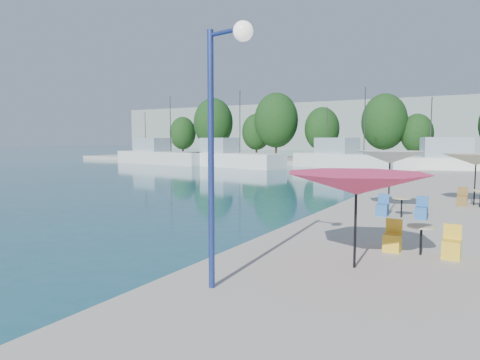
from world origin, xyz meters
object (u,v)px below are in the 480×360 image
Objects in this scene: trawler_03 at (349,160)px; street_lamp at (223,110)px; trawler_02 at (229,159)px; umbrella_cream at (476,160)px; trawler_04 at (465,165)px; umbrella_pink at (356,184)px; trawler_01 at (162,156)px; umbrella_white at (390,157)px.

street_lamp is (10.64, -45.87, 3.02)m from trawler_03.
trawler_03 is (14.71, 4.63, -0.00)m from trawler_02.
trawler_04 is at bearing 93.35° from umbrella_cream.
umbrella_cream is 0.57× the size of street_lamp.
umbrella_pink is 3.66m from street_lamp.
trawler_01 reaches higher than street_lamp.
umbrella_pink is (27.12, -38.45, 1.48)m from trawler_02.
trawler_04 is (27.66, -0.14, 0.00)m from trawler_02.
trawler_03 is at bearing 30.18° from trawler_02.
trawler_03 is 13.80m from trawler_04.
trawler_02 is 27.66m from trawler_04.
trawler_04 is 41.28m from street_lamp.
trawler_02 reaches higher than umbrella_cream.
trawler_01 is 6.18× the size of umbrella_cream.
street_lamp is (-3.85, -14.90, 1.43)m from umbrella_cream.
trawler_02 is 4.84× the size of umbrella_pink.
umbrella_cream is (29.19, -26.35, 1.59)m from trawler_02.
trawler_01 is 50.03m from umbrella_cream.
umbrella_white is at bearing 94.61° from street_lamp.
trawler_01 reaches higher than umbrella_pink.
trawler_01 is 6.45× the size of umbrella_white.
trawler_03 is 5.78× the size of umbrella_cream.
trawler_03 reaches higher than umbrella_pink.
umbrella_cream is at bearing -45.80° from trawler_03.
umbrella_cream is at bearing -103.72° from trawler_04.
trawler_01 is at bearing -153.56° from trawler_03.
trawler_03 is at bearing 112.39° from street_lamp.
umbrella_pink is (-0.53, -38.31, 1.48)m from trawler_04.
umbrella_pink is (12.42, -43.08, 1.48)m from trawler_03.
trawler_03 is (27.30, 3.50, 0.00)m from trawler_01.
umbrella_white is (-0.87, 8.21, 0.29)m from umbrella_pink.
street_lamp reaches higher than umbrella_cream.
umbrella_white is (11.55, -34.86, 1.77)m from trawler_03.
umbrella_pink is at bearing -107.87° from trawler_04.
trawler_02 is 47.08m from umbrella_pink.
trawler_04 reaches higher than umbrella_pink.
trawler_04 reaches higher than umbrella_white.
umbrella_cream is (1.53, -26.21, 1.59)m from trawler_04.
trawler_02 is (12.59, -1.13, 0.00)m from trawler_01.
trawler_04 is at bearing 12.43° from trawler_02.
trawler_02 and trawler_04 have the same top height.
trawler_02 is 3.14× the size of street_lamp.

